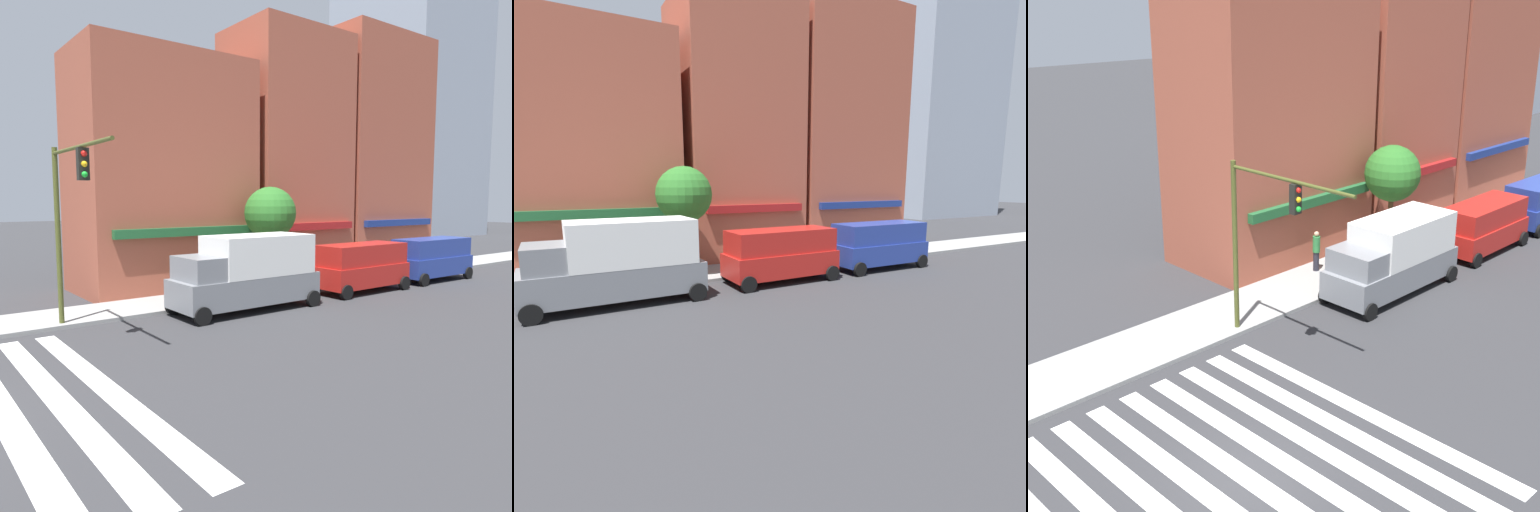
% 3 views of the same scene
% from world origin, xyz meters
% --- Properties ---
extents(storefront_row, '(23.60, 5.30, 15.12)m').
position_xyz_m(storefront_row, '(20.13, 11.50, 6.79)').
color(storefront_row, '#9E4C38').
rests_on(storefront_row, ground_plane).
extents(tower_distant, '(14.62, 14.53, 43.04)m').
position_xyz_m(tower_distant, '(55.63, 29.26, 21.52)').
color(tower_distant, '#939EAD').
rests_on(tower_distant, ground_plane).
extents(traffic_signal, '(0.32, 5.36, 6.23)m').
position_xyz_m(traffic_signal, '(5.28, 5.14, 4.30)').
color(traffic_signal, '#474C1E').
rests_on(traffic_signal, ground_plane).
extents(box_truck_grey, '(6.21, 2.42, 3.04)m').
position_xyz_m(box_truck_grey, '(12.13, 4.70, 1.59)').
color(box_truck_grey, slate).
rests_on(box_truck_grey, ground_plane).
extents(van_red, '(5.02, 2.22, 2.34)m').
position_xyz_m(van_red, '(18.97, 4.70, 1.29)').
color(van_red, '#B21E19').
rests_on(van_red, ground_plane).
extents(van_blue, '(5.03, 2.22, 2.34)m').
position_xyz_m(van_blue, '(24.79, 4.70, 1.29)').
color(van_blue, navy).
rests_on(van_blue, ground_plane).
extents(pedestrian_green_top, '(0.32, 0.32, 1.77)m').
position_xyz_m(pedestrian_green_top, '(11.32, 8.17, 1.07)').
color(pedestrian_green_top, '#23232D').
rests_on(pedestrian_green_top, sidewalk_left).
extents(street_tree, '(2.53, 2.53, 4.95)m').
position_xyz_m(street_tree, '(15.52, 7.50, 3.81)').
color(street_tree, brown).
rests_on(street_tree, sidewalk_left).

